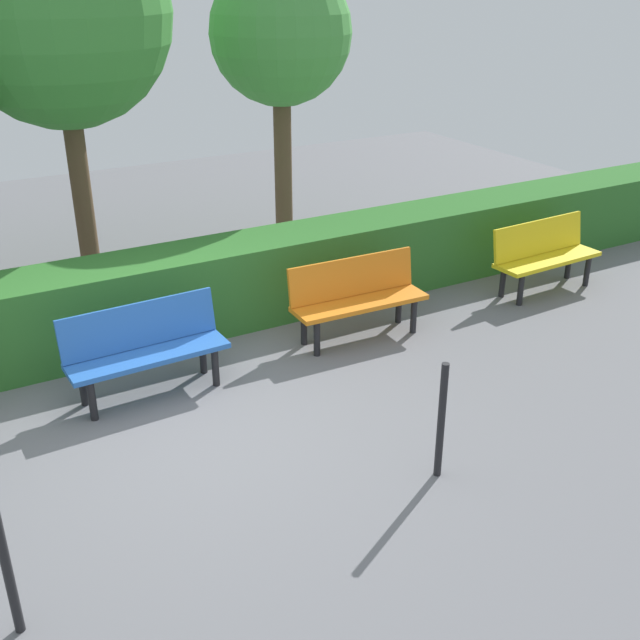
% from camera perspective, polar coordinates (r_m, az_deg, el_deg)
% --- Properties ---
extents(ground_plane, '(19.58, 19.58, 0.00)m').
position_cam_1_polar(ground_plane, '(6.80, -9.24, -8.11)').
color(ground_plane, slate).
extents(bench_yellow, '(1.48, 0.51, 0.86)m').
position_cam_1_polar(bench_yellow, '(9.79, 16.41, 4.84)').
color(bench_yellow, yellow).
rests_on(bench_yellow, ground_plane).
extents(bench_orange, '(1.51, 0.50, 0.86)m').
position_cam_1_polar(bench_orange, '(8.17, 2.77, 1.89)').
color(bench_orange, orange).
rests_on(bench_orange, ground_plane).
extents(bench_blue, '(1.50, 0.50, 0.86)m').
position_cam_1_polar(bench_blue, '(7.24, -12.96, -1.92)').
color(bench_blue, blue).
rests_on(bench_blue, ground_plane).
extents(hedge_row, '(15.58, 0.79, 0.93)m').
position_cam_1_polar(hedge_row, '(8.54, -7.18, 2.66)').
color(hedge_row, '#2D6B28').
rests_on(hedge_row, ground_plane).
extents(tree_near, '(1.90, 1.90, 3.83)m').
position_cam_1_polar(tree_near, '(10.73, -2.98, 20.50)').
color(tree_near, brown).
rests_on(tree_near, ground_plane).
extents(tree_mid, '(2.59, 2.59, 4.50)m').
position_cam_1_polar(tree_mid, '(9.75, -19.03, 20.83)').
color(tree_mid, brown).
rests_on(tree_mid, ground_plane).
extents(railing_post_mid, '(0.06, 0.06, 1.00)m').
position_cam_1_polar(railing_post_mid, '(5.98, 9.06, -7.47)').
color(railing_post_mid, black).
rests_on(railing_post_mid, ground_plane).
extents(railing_post_far, '(0.06, 0.06, 1.00)m').
position_cam_1_polar(railing_post_far, '(5.00, -22.40, -16.70)').
color(railing_post_far, black).
rests_on(railing_post_far, ground_plane).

